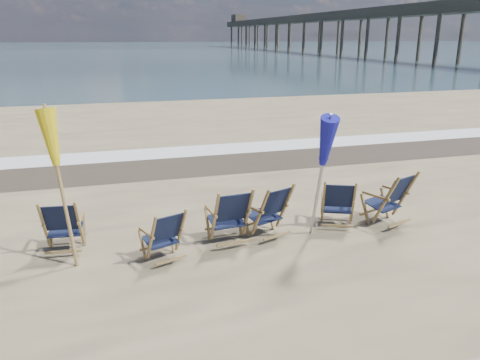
{
  "coord_description": "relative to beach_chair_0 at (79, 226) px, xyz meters",
  "views": [
    {
      "loc": [
        -2.22,
        -5.62,
        3.43
      ],
      "look_at": [
        0.0,
        2.2,
        0.9
      ],
      "focal_mm": 35.0,
      "sensor_mm": 36.0,
      "label": 1
    }
  ],
  "objects": [
    {
      "name": "beach_chair_5",
      "position": [
        5.84,
        -0.31,
        0.06
      ],
      "size": [
        0.93,
        0.98,
        1.08
      ],
      "primitive_type": null,
      "rotation": [
        0.0,
        0.0,
        3.52
      ],
      "color": "black",
      "rests_on": "ground"
    },
    {
      "name": "beach_chair_3",
      "position": [
        3.47,
        -0.21,
        0.02
      ],
      "size": [
        0.87,
        0.92,
        1.02
      ],
      "primitive_type": null,
      "rotation": [
        0.0,
        0.0,
        3.51
      ],
      "color": "black",
      "rests_on": "ground"
    },
    {
      "name": "umbrella_blue",
      "position": [
        3.88,
        -0.66,
        1.35
      ],
      "size": [
        0.3,
        0.3,
        2.37
      ],
      "color": "#A5A5AD",
      "rests_on": "ground"
    },
    {
      "name": "beach_chair_0",
      "position": [
        0.0,
        0.0,
        0.0
      ],
      "size": [
        0.69,
        0.76,
        0.97
      ],
      "primitive_type": null,
      "rotation": [
        0.0,
        0.0,
        3.04
      ],
      "color": "black",
      "rests_on": "ground"
    },
    {
      "name": "beach_chair_2",
      "position": [
        2.73,
        -0.38,
        0.04
      ],
      "size": [
        0.75,
        0.82,
        1.05
      ],
      "primitive_type": null,
      "rotation": [
        0.0,
        0.0,
        3.24
      ],
      "color": "black",
      "rests_on": "ground"
    },
    {
      "name": "ocean",
      "position": [
        2.81,
        126.19,
        -0.48
      ],
      "size": [
        400.0,
        400.0,
        0.0
      ],
      "primitive_type": "plane",
      "color": "#354E59",
      "rests_on": "ground"
    },
    {
      "name": "beach_chair_4",
      "position": [
        4.75,
        -0.32,
        -0.0
      ],
      "size": [
        0.84,
        0.88,
        0.96
      ],
      "primitive_type": null,
      "rotation": [
        0.0,
        0.0,
        2.73
      ],
      "color": "black",
      "rests_on": "ground"
    },
    {
      "name": "beach_chair_1",
      "position": [
        1.55,
        -0.64,
        -0.03
      ],
      "size": [
        0.77,
        0.81,
        0.9
      ],
      "primitive_type": null,
      "rotation": [
        0.0,
        0.0,
        3.49
      ],
      "color": "black",
      "rests_on": "ground"
    },
    {
      "name": "surf_foam",
      "position": [
        2.81,
        6.49,
        -0.48
      ],
      "size": [
        200.0,
        1.4,
        0.01
      ],
      "primitive_type": "cube",
      "color": "silver",
      "rests_on": "ground"
    },
    {
      "name": "umbrella_yellow",
      "position": [
        -0.17,
        -0.27,
        1.39
      ],
      "size": [
        0.3,
        0.3,
        2.42
      ],
      "color": "olive",
      "rests_on": "ground"
    },
    {
      "name": "fishing_pier",
      "position": [
        40.81,
        72.19,
        4.17
      ],
      "size": [
        4.4,
        140.0,
        9.3
      ],
      "primitive_type": null,
      "color": "#4A4135",
      "rests_on": "ground"
    },
    {
      "name": "wet_sand_strip",
      "position": [
        2.81,
        4.99,
        -0.48
      ],
      "size": [
        200.0,
        2.6,
        0.0
      ],
      "primitive_type": "cube",
      "color": "#42362A",
      "rests_on": "ground"
    }
  ]
}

